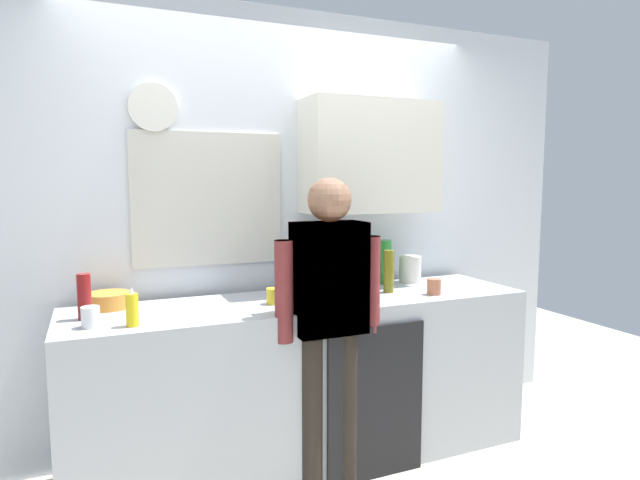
# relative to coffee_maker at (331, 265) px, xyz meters

# --- Properties ---
(kitchen_counter) EXTENTS (2.56, 0.64, 0.93)m
(kitchen_counter) POSITION_rel_coffee_maker_xyz_m (-0.25, -0.23, -0.61)
(kitchen_counter) COLOR #B2B7BC
(kitchen_counter) RESTS_ON ground_plane
(dishwasher_panel) EXTENTS (0.56, 0.02, 0.83)m
(dishwasher_panel) POSITION_rel_coffee_maker_xyz_m (0.01, -0.56, -0.66)
(dishwasher_panel) COLOR black
(dishwasher_panel) RESTS_ON ground_plane
(back_wall_assembly) EXTENTS (4.16, 0.42, 2.60)m
(back_wall_assembly) POSITION_rel_coffee_maker_xyz_m (-0.19, 0.17, 0.29)
(back_wall_assembly) COLOR silver
(back_wall_assembly) RESTS_ON ground_plane
(coffee_maker) EXTENTS (0.20, 0.20, 0.33)m
(coffee_maker) POSITION_rel_coffee_maker_xyz_m (0.00, 0.00, 0.00)
(coffee_maker) COLOR black
(coffee_maker) RESTS_ON kitchen_counter
(bottle_red_vinegar) EXTENTS (0.06, 0.06, 0.22)m
(bottle_red_vinegar) POSITION_rel_coffee_maker_xyz_m (-1.38, -0.21, -0.04)
(bottle_red_vinegar) COLOR maroon
(bottle_red_vinegar) RESTS_ON kitchen_counter
(bottle_olive_oil) EXTENTS (0.06, 0.06, 0.25)m
(bottle_olive_oil) POSITION_rel_coffee_maker_xyz_m (0.26, -0.24, -0.02)
(bottle_olive_oil) COLOR olive
(bottle_olive_oil) RESTS_ON kitchen_counter
(bottle_clear_soda) EXTENTS (0.09, 0.09, 0.28)m
(bottle_clear_soda) POSITION_rel_coffee_maker_xyz_m (0.37, 0.00, -0.01)
(bottle_clear_soda) COLOR #2D8C33
(bottle_clear_soda) RESTS_ON kitchen_counter
(cup_yellow_cup) EXTENTS (0.07, 0.07, 0.09)m
(cup_yellow_cup) POSITION_rel_coffee_maker_xyz_m (-0.46, -0.26, -0.10)
(cup_yellow_cup) COLOR yellow
(cup_yellow_cup) RESTS_ON kitchen_counter
(cup_terracotta_mug) EXTENTS (0.08, 0.08, 0.09)m
(cup_terracotta_mug) POSITION_rel_coffee_maker_xyz_m (0.47, -0.40, -0.10)
(cup_terracotta_mug) COLOR #B26647
(cup_terracotta_mug) RESTS_ON kitchen_counter
(cup_white_mug) EXTENTS (0.08, 0.08, 0.10)m
(cup_white_mug) POSITION_rel_coffee_maker_xyz_m (-1.35, -0.38, -0.10)
(cup_white_mug) COLOR white
(cup_white_mug) RESTS_ON kitchen_counter
(mixing_bowl) EXTENTS (0.22, 0.22, 0.08)m
(mixing_bowl) POSITION_rel_coffee_maker_xyz_m (-1.27, -0.01, -0.11)
(mixing_bowl) COLOR orange
(mixing_bowl) RESTS_ON kitchen_counter
(dish_soap) EXTENTS (0.06, 0.06, 0.18)m
(dish_soap) POSITION_rel_coffee_maker_xyz_m (-1.18, -0.43, -0.07)
(dish_soap) COLOR yellow
(dish_soap) RESTS_ON kitchen_counter
(storage_canister) EXTENTS (0.14, 0.14, 0.17)m
(storage_canister) POSITION_rel_coffee_maker_xyz_m (0.55, -0.02, -0.06)
(storage_canister) COLOR silver
(storage_canister) RESTS_ON kitchen_counter
(person_at_sink) EXTENTS (0.57, 0.22, 1.60)m
(person_at_sink) POSITION_rel_coffee_maker_xyz_m (-0.25, -0.53, -0.13)
(person_at_sink) COLOR black
(person_at_sink) RESTS_ON ground_plane
(person_guest) EXTENTS (0.57, 0.22, 1.60)m
(person_guest) POSITION_rel_coffee_maker_xyz_m (-0.25, -0.53, -0.13)
(person_guest) COLOR brown
(person_guest) RESTS_ON ground_plane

